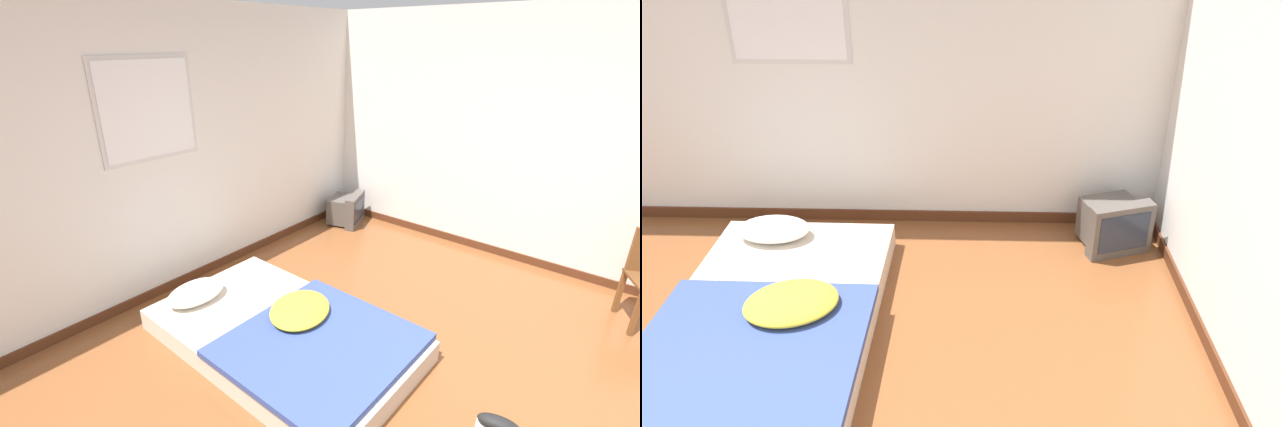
{
  "view_description": "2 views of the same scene",
  "coord_description": "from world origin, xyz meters",
  "views": [
    {
      "loc": [
        -1.74,
        -0.53,
        2.27
      ],
      "look_at": [
        1.24,
        1.98,
        0.68
      ],
      "focal_mm": 24.0,
      "sensor_mm": 36.0,
      "label": 1
    },
    {
      "loc": [
        1.47,
        -1.51,
        2.58
      ],
      "look_at": [
        1.36,
        1.99,
        0.59
      ],
      "focal_mm": 35.0,
      "sensor_mm": 36.0,
      "label": 2
    }
  ],
  "objects": [
    {
      "name": "crt_tv",
      "position": [
        2.48,
        2.56,
        0.19
      ],
      "size": [
        0.54,
        0.5,
        0.41
      ],
      "color": "#56514C",
      "rests_on": "ground_plane"
    },
    {
      "name": "wall_back",
      "position": [
        0.0,
        2.94,
        1.29
      ],
      "size": [
        8.14,
        0.08,
        2.6
      ],
      "color": "white",
      "rests_on": "ground_plane"
    },
    {
      "name": "mattress_bed",
      "position": [
        0.19,
        1.47,
        0.12
      ],
      "size": [
        1.29,
        2.09,
        0.32
      ],
      "color": "beige",
      "rests_on": "ground_plane"
    },
    {
      "name": "wall_right",
      "position": [
        2.9,
        0.0,
        1.29
      ],
      "size": [
        0.08,
        8.21,
        2.6
      ],
      "color": "white",
      "rests_on": "ground_plane"
    }
  ]
}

